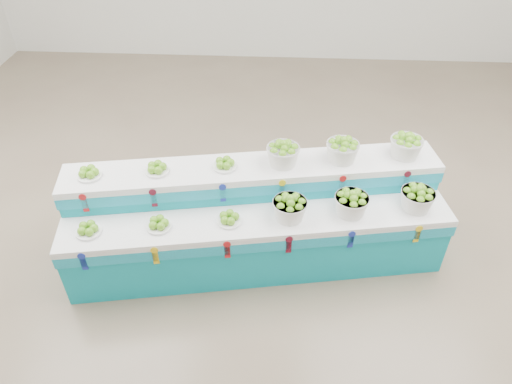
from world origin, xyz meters
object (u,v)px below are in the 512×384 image
plate_upper_mid (157,168)px  basket_upper_right (406,146)px  display_stand (256,219)px  basket_lower_left (290,208)px

plate_upper_mid → basket_upper_right: bearing=9.9°
display_stand → basket_lower_left: (0.33, -0.18, 0.33)m
basket_lower_left → display_stand: bearing=151.3°
basket_lower_left → basket_upper_right: (1.16, 0.68, 0.30)m
plate_upper_mid → basket_upper_right: (2.46, 0.43, 0.07)m
basket_lower_left → plate_upper_mid: size_ratio=1.35×
basket_lower_left → plate_upper_mid: bearing=169.1°
display_stand → plate_upper_mid: size_ratio=15.66×
plate_upper_mid → basket_upper_right: 2.50m
basket_lower_left → basket_upper_right: size_ratio=1.00×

